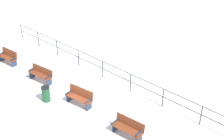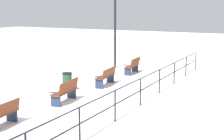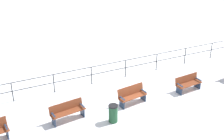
% 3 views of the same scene
% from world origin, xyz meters
% --- Properties ---
extents(ground_plane, '(80.00, 80.00, 0.00)m').
position_xyz_m(ground_plane, '(0.00, 0.00, 0.00)').
color(ground_plane, white).
rests_on(ground_plane, ground).
extents(bench_second, '(0.68, 1.69, 0.88)m').
position_xyz_m(bench_second, '(-0.11, -3.38, 0.48)').
color(bench_second, brown).
rests_on(bench_second, ground).
extents(bench_third, '(0.71, 1.59, 0.93)m').
position_xyz_m(bench_third, '(-0.10, -0.01, 0.48)').
color(bench_third, brown).
rests_on(bench_third, ground).
extents(bench_fourth, '(0.66, 1.56, 0.84)m').
position_xyz_m(bench_fourth, '(0.02, 3.37, 0.44)').
color(bench_fourth, brown).
rests_on(bench_fourth, ground).
extents(waterfront_railing, '(0.05, 19.43, 1.08)m').
position_xyz_m(waterfront_railing, '(-2.88, 0.00, 0.73)').
color(waterfront_railing, '#26282D').
rests_on(waterfront_railing, ground).
extents(trash_bin, '(0.44, 0.44, 0.86)m').
position_xyz_m(trash_bin, '(0.90, -1.54, 0.43)').
color(trash_bin, '#1E4C2D').
rests_on(trash_bin, ground).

